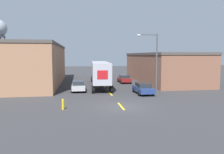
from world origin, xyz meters
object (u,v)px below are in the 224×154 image
at_px(parked_car_right_near, 143,88).
at_px(parked_car_left_far, 78,86).
at_px(street_lamp, 154,58).
at_px(parked_car_right_far, 124,79).
at_px(fire_hydrant, 63,104).
at_px(semi_truck, 100,72).

distance_m(parked_car_right_near, parked_car_left_far, 9.08).
height_order(parked_car_left_far, street_lamp, street_lamp).
bearing_deg(parked_car_left_far, parked_car_right_far, 44.48).
bearing_deg(street_lamp, fire_hydrant, -146.60).
relative_size(semi_truck, fire_hydrant, 15.52).
bearing_deg(street_lamp, parked_car_right_far, 98.64).
relative_size(parked_car_left_far, street_lamp, 0.55).
distance_m(parked_car_right_near, street_lamp, 4.26).
distance_m(semi_truck, fire_hydrant, 15.66).
xyz_separation_m(parked_car_right_near, parked_car_right_far, (0.00, 11.81, 0.00)).
bearing_deg(parked_car_right_near, street_lamp, 22.75).
xyz_separation_m(street_lamp, fire_hydrant, (-11.42, -7.53, -4.11)).
height_order(semi_truck, parked_car_right_far, semi_truck).
bearing_deg(fire_hydrant, semi_truck, 71.75).
distance_m(parked_car_right_near, parked_car_right_far, 11.81).
xyz_separation_m(parked_car_right_near, street_lamp, (1.69, 0.71, 3.85)).
distance_m(parked_car_right_far, street_lamp, 11.87).
xyz_separation_m(parked_car_left_far, fire_hydrant, (-1.42, -10.47, -0.25)).
height_order(parked_car_right_far, parked_car_left_far, same).
bearing_deg(semi_truck, fire_hydrant, -105.42).
height_order(parked_car_right_near, street_lamp, street_lamp).
distance_m(semi_truck, parked_car_right_far, 6.42).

